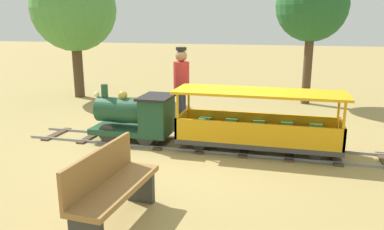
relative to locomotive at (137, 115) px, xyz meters
name	(u,v)px	position (x,y,z in m)	size (l,w,h in m)	color
ground_plane	(196,146)	(0.00, -1.06, -0.48)	(60.00, 60.00, 0.00)	#A38C51
track	(203,146)	(0.00, -1.20, -0.46)	(0.78, 6.40, 0.04)	gray
locomotive	(137,115)	(0.00, 0.00, 0.00)	(0.74, 1.45, 0.97)	#1E472D
passenger_car	(258,127)	(0.00, -2.10, -0.06)	(0.84, 2.70, 0.97)	#3F3F3F
conductor_person	(181,83)	(0.84, -0.57, 0.48)	(0.30, 0.30, 1.62)	#282D47
park_bench	(112,188)	(-2.69, -0.84, -0.07)	(1.32, 0.47, 0.82)	olive
oak_tree_far	(312,6)	(4.12, -2.99, 1.97)	(1.77, 1.77, 3.36)	#4C3823
oak_tree_distant	(74,9)	(3.45, 3.20, 1.93)	(2.28, 2.28, 3.56)	#4C3823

